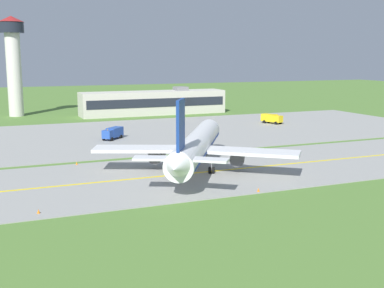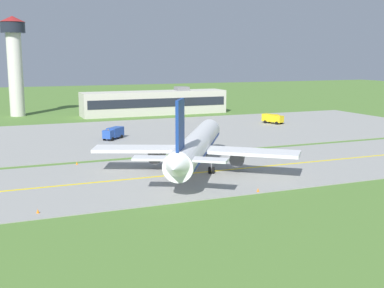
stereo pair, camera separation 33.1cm
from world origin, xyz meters
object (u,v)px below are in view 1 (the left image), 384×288
Objects in this scene: service_truck_baggage at (113,133)px; airplane_lead at (196,146)px; control_tower at (13,57)px; service_truck_fuel at (272,118)px.

airplane_lead is at bearing -82.11° from service_truck_baggage.
control_tower is (-16.74, 55.00, 16.40)m from service_truck_baggage.
service_truck_baggage is 0.91× the size of service_truck_fuel.
airplane_lead is 6.22× the size of service_truck_baggage.
airplane_lead is 35.77m from service_truck_baggage.
control_tower reaches higher than service_truck_baggage.
airplane_lead is at bearing -132.87° from service_truck_fuel.
airplane_lead is at bearing -76.53° from control_tower.
service_truck_baggage is 0.19× the size of control_tower.
control_tower is (-21.63, 90.34, 13.80)m from airplane_lead.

